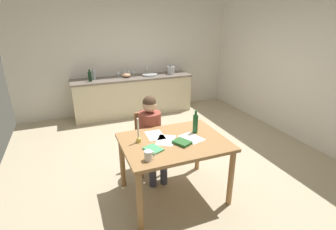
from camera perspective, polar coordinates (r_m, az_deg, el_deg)
The scene contains 24 objects.
ground_plane at distance 4.39m, azimuth 0.12°, elevation -9.45°, with size 5.20×5.20×0.04m, color tan.
wall_back at distance 6.34m, azimuth -8.88°, elevation 12.56°, with size 5.20×0.12×2.60m, color silver.
wall_right at distance 5.41m, azimuth 26.99°, elevation 9.11°, with size 0.12×5.20×2.60m, color silver.
kitchen_counter at distance 6.18m, azimuth -7.66°, elevation 4.33°, with size 2.78×0.64×0.90m.
dining_table at distance 3.20m, azimuth 1.33°, elevation -7.50°, with size 1.27×0.97×0.79m.
chair_at_table at distance 3.86m, azimuth -4.26°, elevation -5.26°, with size 0.42×0.42×0.89m.
person_seated at distance 3.66m, azimuth -3.72°, elevation -3.76°, with size 0.33×0.60×1.19m.
coffee_mug at distance 2.73m, azimuth -4.36°, elevation -8.99°, with size 0.13×0.09×0.11m.
candlestick at distance 3.10m, azimuth -6.61°, elevation -4.54°, with size 0.06×0.06×0.31m.
book_magazine at distance 3.07m, azimuth 3.15°, elevation -6.12°, with size 0.15×0.20×0.03m, color #2B612C.
book_cookery at distance 2.94m, azimuth -3.29°, elevation -7.59°, with size 0.16×0.21×0.02m, color #479F66.
paper_letter at distance 3.23m, azimuth 5.25°, elevation -5.10°, with size 0.21×0.30×0.00m, color white.
paper_bill at distance 3.29m, azimuth -2.91°, elevation -4.51°, with size 0.21×0.30×0.00m, color white.
paper_envelope at distance 3.16m, azimuth -0.51°, elevation -5.62°, with size 0.21×0.30×0.00m, color white.
wine_bottle_on_table at distance 3.33m, azimuth 6.12°, elevation -1.89°, with size 0.07×0.07×0.30m.
sink_unit at distance 6.17m, azimuth -4.14°, elevation 8.97°, with size 0.36×0.36×0.24m.
bottle_oil at distance 5.82m, azimuth -17.01°, elevation 8.24°, with size 0.08×0.08×0.26m.
bottle_vinegar at distance 5.96m, azimuth -16.21°, elevation 8.60°, with size 0.07×0.07×0.25m.
mixing_bowl at distance 6.06m, azimuth -9.25°, elevation 8.75°, with size 0.20×0.20×0.09m, color tan.
stovetop_kettle at distance 6.34m, azimuth 0.65°, elevation 10.04°, with size 0.18×0.18×0.22m.
wine_glass_near_sink at distance 6.20m, azimuth -7.77°, elevation 9.69°, with size 0.07×0.07×0.15m.
wine_glass_by_kettle at distance 6.17m, azimuth -8.80°, elevation 9.59°, with size 0.07×0.07×0.15m.
wine_glass_back_left at distance 6.15m, azimuth -9.62°, elevation 9.51°, with size 0.07×0.07×0.15m.
wine_glass_back_right at distance 6.12m, azimuth -11.04°, elevation 9.36°, with size 0.07×0.07×0.15m.
Camera 1 is at (-1.41, -3.51, 2.21)m, focal length 27.35 mm.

